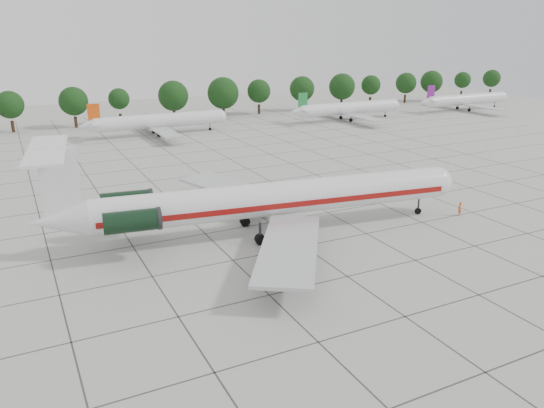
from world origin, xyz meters
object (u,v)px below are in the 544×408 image
object	(u,v)px
bg_airliner_c	(159,121)
bg_airliner_d	(349,108)
ground_crew	(460,209)
main_airliner	(258,200)
bg_airliner_e	(466,100)

from	to	relation	value
bg_airliner_c	bg_airliner_d	world-z (taller)	same
ground_crew	main_airliner	bearing A→B (deg)	-51.92
main_airliner	ground_crew	world-z (taller)	main_airliner
bg_airliner_c	bg_airliner_e	xyz separation A→B (m)	(86.57, -2.47, 0.00)
bg_airliner_c	bg_airliner_d	size ratio (longest dim) A/B	1.00
bg_airliner_e	ground_crew	bearing A→B (deg)	-136.24
bg_airliner_d	bg_airliner_e	bearing A→B (deg)	-0.43
bg_airliner_c	bg_airliner_e	world-z (taller)	same
bg_airliner_c	ground_crew	bearing A→B (deg)	-74.72
main_airliner	bg_airliner_d	bearing A→B (deg)	56.26
main_airliner	bg_airliner_e	xyz separation A→B (m)	(92.55, 59.77, -1.03)
bg_airliner_d	bg_airliner_e	world-z (taller)	same
bg_airliner_d	bg_airliner_c	bearing A→B (deg)	177.36
ground_crew	bg_airliner_c	world-z (taller)	bg_airliner_c
main_airliner	ground_crew	xyz separation A→B (m)	(24.46, -5.42, -3.09)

